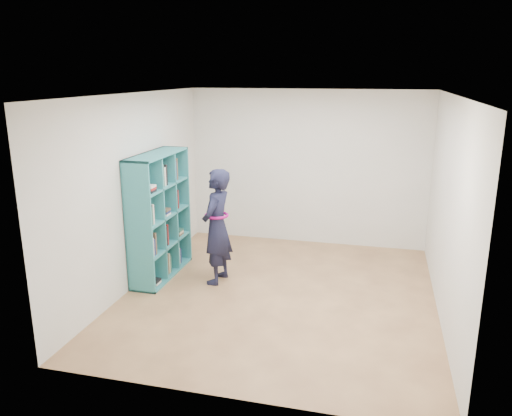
# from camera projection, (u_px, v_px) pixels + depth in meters

# --- Properties ---
(floor) EXTENTS (4.50, 4.50, 0.00)m
(floor) POSITION_uv_depth(u_px,v_px,m) (279.00, 295.00, 6.63)
(floor) COLOR brown
(floor) RESTS_ON ground
(ceiling) EXTENTS (4.50, 4.50, 0.00)m
(ceiling) POSITION_uv_depth(u_px,v_px,m) (282.00, 94.00, 5.94)
(ceiling) COLOR white
(ceiling) RESTS_ON wall_back
(wall_left) EXTENTS (0.02, 4.50, 2.60)m
(wall_left) POSITION_uv_depth(u_px,v_px,m) (136.00, 191.00, 6.76)
(wall_left) COLOR silver
(wall_left) RESTS_ON floor
(wall_right) EXTENTS (0.02, 4.50, 2.60)m
(wall_right) POSITION_uv_depth(u_px,v_px,m) (448.00, 210.00, 5.81)
(wall_right) COLOR silver
(wall_right) RESTS_ON floor
(wall_back) EXTENTS (4.00, 0.02, 2.60)m
(wall_back) POSITION_uv_depth(u_px,v_px,m) (307.00, 168.00, 8.39)
(wall_back) COLOR silver
(wall_back) RESTS_ON floor
(wall_front) EXTENTS (4.00, 0.02, 2.60)m
(wall_front) POSITION_uv_depth(u_px,v_px,m) (227.00, 264.00, 4.18)
(wall_front) COLOR silver
(wall_front) RESTS_ON floor
(bookshelf) EXTENTS (0.39, 1.34, 1.78)m
(bookshelf) POSITION_uv_depth(u_px,v_px,m) (157.00, 218.00, 7.07)
(bookshelf) COLOR teal
(bookshelf) RESTS_ON floor
(person) EXTENTS (0.44, 0.62, 1.61)m
(person) POSITION_uv_depth(u_px,v_px,m) (217.00, 227.00, 6.85)
(person) COLOR black
(person) RESTS_ON floor
(smartphone) EXTENTS (0.01, 0.12, 0.14)m
(smartphone) POSITION_uv_depth(u_px,v_px,m) (210.00, 217.00, 6.94)
(smartphone) COLOR silver
(smartphone) RESTS_ON person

